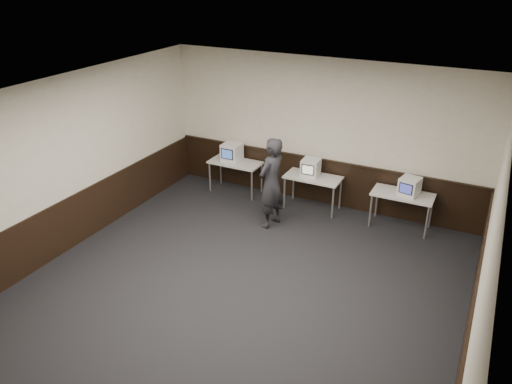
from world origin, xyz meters
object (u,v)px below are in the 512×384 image
desk_left (235,165)px  desk_right (403,197)px  emac_center (311,167)px  emac_left (232,152)px  desk_center (313,180)px  person (271,183)px  emac_right (410,186)px

desk_left → desk_right: same height
desk_left → desk_right: (3.80, 0.00, 0.00)m
emac_center → emac_left: bearing=176.9°
desk_left → desk_right: bearing=0.0°
desk_center → emac_left: emac_left is taller
emac_center → person: 1.19m
desk_left → emac_center: emac_center is taller
emac_left → person: person is taller
desk_center → emac_left: (-2.01, 0.04, 0.27)m
emac_center → desk_right: bearing=-3.8°
emac_right → person: (-2.48, -1.09, 0.01)m
desk_center → desk_right: 1.90m
emac_center → person: bearing=-112.4°
emac_left → desk_left: bearing=-19.7°
desk_right → emac_left: emac_left is taller
desk_left → person: (1.42, -1.09, 0.26)m
desk_center → emac_center: (-0.08, 0.03, 0.25)m
desk_right → desk_left: bearing=180.0°
emac_right → desk_right: bearing=-169.0°
person → desk_right: bearing=126.7°
emac_center → person: size_ratio=0.22×
person → emac_center: bearing=172.5°
desk_center → emac_right: emac_right is taller
desk_right → emac_center: emac_center is taller
desk_center → desk_left: bearing=180.0°
emac_right → person: size_ratio=0.24×
desk_left → emac_left: emac_left is taller
desk_center → emac_right: size_ratio=2.70×
emac_left → emac_right: emac_left is taller
desk_left → emac_left: (-0.11, 0.04, 0.27)m
emac_left → emac_center: size_ratio=1.08×
desk_center → person: 1.22m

